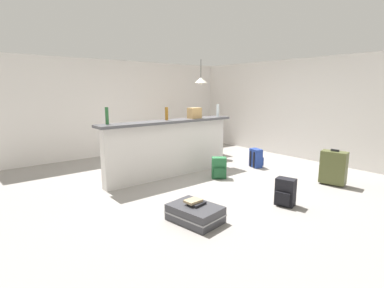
{
  "coord_description": "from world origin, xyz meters",
  "views": [
    {
      "loc": [
        -3.79,
        -4.46,
        1.74
      ],
      "look_at": [
        -0.13,
        0.08,
        0.66
      ],
      "focal_mm": 27.6,
      "sensor_mm": 36.0,
      "label": 1
    }
  ],
  "objects_px": {
    "grocery_bag": "(194,113)",
    "dining_table": "(198,131)",
    "dining_chair_near_partition": "(210,139)",
    "book_stack": "(195,202)",
    "suitcase_upright_olive": "(333,167)",
    "suitcase_flat_charcoal": "(195,213)",
    "bottle_amber": "(167,114)",
    "backpack_black": "(285,192)",
    "bottle_green": "(107,116)",
    "backpack_blue": "(256,158)",
    "backpack_green": "(219,168)",
    "bottle_clear": "(218,110)",
    "pendant_lamp": "(201,80)"
  },
  "relations": [
    {
      "from": "bottle_amber",
      "to": "dining_chair_near_partition",
      "type": "height_order",
      "value": "bottle_amber"
    },
    {
      "from": "grocery_bag",
      "to": "book_stack",
      "type": "height_order",
      "value": "grocery_bag"
    },
    {
      "from": "bottle_clear",
      "to": "backpack_black",
      "type": "xyz_separation_m",
      "value": [
        -0.8,
        -2.34,
        -1.08
      ]
    },
    {
      "from": "dining_table",
      "to": "book_stack",
      "type": "bearing_deg",
      "value": -130.68
    },
    {
      "from": "bottle_clear",
      "to": "grocery_bag",
      "type": "relative_size",
      "value": 1.06
    },
    {
      "from": "bottle_green",
      "to": "bottle_clear",
      "type": "xyz_separation_m",
      "value": [
        2.53,
        -0.12,
        -0.01
      ]
    },
    {
      "from": "bottle_green",
      "to": "dining_chair_near_partition",
      "type": "height_order",
      "value": "bottle_green"
    },
    {
      "from": "grocery_bag",
      "to": "suitcase_upright_olive",
      "type": "xyz_separation_m",
      "value": [
        1.41,
        -2.33,
        -0.92
      ]
    },
    {
      "from": "dining_chair_near_partition",
      "to": "backpack_blue",
      "type": "height_order",
      "value": "dining_chair_near_partition"
    },
    {
      "from": "backpack_black",
      "to": "dining_chair_near_partition",
      "type": "bearing_deg",
      "value": 68.37
    },
    {
      "from": "pendant_lamp",
      "to": "book_stack",
      "type": "bearing_deg",
      "value": -131.52
    },
    {
      "from": "backpack_blue",
      "to": "backpack_green",
      "type": "distance_m",
      "value": 1.25
    },
    {
      "from": "dining_chair_near_partition",
      "to": "suitcase_upright_olive",
      "type": "distance_m",
      "value": 3.02
    },
    {
      "from": "suitcase_upright_olive",
      "to": "bottle_green",
      "type": "bearing_deg",
      "value": 143.43
    },
    {
      "from": "backpack_blue",
      "to": "backpack_black",
      "type": "distance_m",
      "value": 2.26
    },
    {
      "from": "bottle_green",
      "to": "bottle_amber",
      "type": "distance_m",
      "value": 1.21
    },
    {
      "from": "dining_chair_near_partition",
      "to": "suitcase_upright_olive",
      "type": "xyz_separation_m",
      "value": [
        0.35,
        -2.99,
        -0.19
      ]
    },
    {
      "from": "dining_table",
      "to": "backpack_green",
      "type": "xyz_separation_m",
      "value": [
        -1.07,
        -1.91,
        -0.44
      ]
    },
    {
      "from": "bottle_clear",
      "to": "dining_chair_near_partition",
      "type": "height_order",
      "value": "bottle_clear"
    },
    {
      "from": "bottle_green",
      "to": "backpack_black",
      "type": "distance_m",
      "value": 3.2
    },
    {
      "from": "backpack_blue",
      "to": "suitcase_upright_olive",
      "type": "relative_size",
      "value": 0.63
    },
    {
      "from": "backpack_black",
      "to": "bottle_green",
      "type": "bearing_deg",
      "value": 125.14
    },
    {
      "from": "suitcase_flat_charcoal",
      "to": "backpack_blue",
      "type": "xyz_separation_m",
      "value": [
        2.87,
        1.3,
        0.09
      ]
    },
    {
      "from": "suitcase_flat_charcoal",
      "to": "backpack_black",
      "type": "height_order",
      "value": "backpack_black"
    },
    {
      "from": "dining_chair_near_partition",
      "to": "suitcase_upright_olive",
      "type": "bearing_deg",
      "value": -83.29
    },
    {
      "from": "dining_chair_near_partition",
      "to": "book_stack",
      "type": "bearing_deg",
      "value": -135.39
    },
    {
      "from": "book_stack",
      "to": "bottle_amber",
      "type": "bearing_deg",
      "value": 65.82
    },
    {
      "from": "grocery_bag",
      "to": "dining_table",
      "type": "distance_m",
      "value": 1.76
    },
    {
      "from": "bottle_green",
      "to": "bottle_clear",
      "type": "height_order",
      "value": "bottle_green"
    },
    {
      "from": "bottle_amber",
      "to": "pendant_lamp",
      "type": "relative_size",
      "value": 0.4
    },
    {
      "from": "backpack_green",
      "to": "book_stack",
      "type": "xyz_separation_m",
      "value": [
        -1.6,
        -1.19,
        0.05
      ]
    },
    {
      "from": "bottle_amber",
      "to": "backpack_black",
      "type": "bearing_deg",
      "value": -77.67
    },
    {
      "from": "grocery_bag",
      "to": "backpack_green",
      "type": "relative_size",
      "value": 0.62
    },
    {
      "from": "bottle_clear",
      "to": "pendant_lamp",
      "type": "distance_m",
      "value": 1.46
    },
    {
      "from": "dining_chair_near_partition",
      "to": "backpack_green",
      "type": "bearing_deg",
      "value": -126.12
    },
    {
      "from": "suitcase_flat_charcoal",
      "to": "pendant_lamp",
      "type": "bearing_deg",
      "value": 48.48
    },
    {
      "from": "bottle_green",
      "to": "suitcase_upright_olive",
      "type": "distance_m",
      "value": 4.19
    },
    {
      "from": "bottle_green",
      "to": "backpack_green",
      "type": "distance_m",
      "value": 2.36
    },
    {
      "from": "backpack_green",
      "to": "bottle_clear",
      "type": "bearing_deg",
      "value": 48.8
    },
    {
      "from": "grocery_bag",
      "to": "suitcase_flat_charcoal",
      "type": "bearing_deg",
      "value": -129.15
    },
    {
      "from": "pendant_lamp",
      "to": "backpack_black",
      "type": "bearing_deg",
      "value": -110.43
    },
    {
      "from": "grocery_bag",
      "to": "suitcase_flat_charcoal",
      "type": "relative_size",
      "value": 0.3
    },
    {
      "from": "grocery_bag",
      "to": "suitcase_flat_charcoal",
      "type": "height_order",
      "value": "grocery_bag"
    },
    {
      "from": "bottle_amber",
      "to": "backpack_black",
      "type": "distance_m",
      "value": 2.68
    },
    {
      "from": "backpack_blue",
      "to": "bottle_clear",
      "type": "bearing_deg",
      "value": 136.63
    },
    {
      "from": "grocery_bag",
      "to": "suitcase_upright_olive",
      "type": "bearing_deg",
      "value": -58.86
    },
    {
      "from": "suitcase_upright_olive",
      "to": "backpack_green",
      "type": "bearing_deg",
      "value": 129.84
    },
    {
      "from": "bottle_green",
      "to": "book_stack",
      "type": "relative_size",
      "value": 1.11
    },
    {
      "from": "dining_table",
      "to": "suitcase_flat_charcoal",
      "type": "bearing_deg",
      "value": -130.68
    },
    {
      "from": "grocery_bag",
      "to": "backpack_blue",
      "type": "height_order",
      "value": "grocery_bag"
    }
  ]
}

